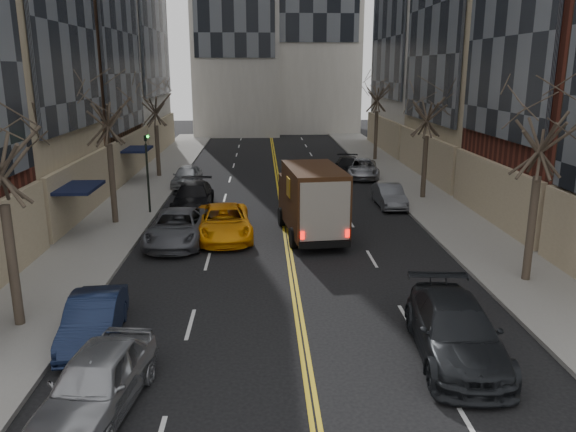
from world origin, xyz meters
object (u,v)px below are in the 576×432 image
object	(u,v)px
ups_truck	(312,201)
pedestrian	(335,215)
observer_sedan	(456,331)
taxi	(224,222)

from	to	relation	value
ups_truck	pedestrian	bearing A→B (deg)	34.75
ups_truck	observer_sedan	distance (m)	12.32
observer_sedan	pedestrian	distance (m)	13.12
observer_sedan	pedestrian	world-z (taller)	observer_sedan
pedestrian	observer_sedan	bearing A→B (deg)	163.13
observer_sedan	pedestrian	xyz separation A→B (m)	(-1.73, 13.00, -0.02)
observer_sedan	taxi	size ratio (longest dim) A/B	1.04
observer_sedan	pedestrian	size ratio (longest dim) A/B	3.65
ups_truck	observer_sedan	xyz separation A→B (m)	(3.00, -11.91, -0.95)
taxi	observer_sedan	bearing A→B (deg)	-64.30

